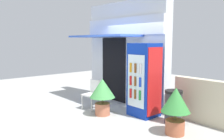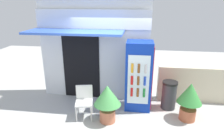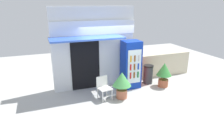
{
  "view_description": "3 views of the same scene",
  "coord_description": "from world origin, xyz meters",
  "views": [
    {
      "loc": [
        4.79,
        -3.81,
        2.0
      ],
      "look_at": [
        -0.28,
        0.56,
        1.16
      ],
      "focal_mm": 37.37,
      "sensor_mm": 36.0,
      "label": 1
    },
    {
      "loc": [
        0.7,
        -4.38,
        2.97
      ],
      "look_at": [
        0.01,
        0.59,
        1.2
      ],
      "focal_mm": 32.01,
      "sensor_mm": 36.0,
      "label": 2
    },
    {
      "loc": [
        -2.7,
        -6.08,
        3.36
      ],
      "look_at": [
        -0.2,
        0.55,
        0.93
      ],
      "focal_mm": 31.76,
      "sensor_mm": 36.0,
      "label": 3
    }
  ],
  "objects": [
    {
      "name": "ground",
      "position": [
        0.0,
        0.0,
        0.0
      ],
      "size": [
        16.0,
        16.0,
        0.0
      ],
      "primitive_type": "plane",
      "color": "#B2B2AD"
    },
    {
      "name": "potted_plant_curbside",
      "position": [
        2.03,
        0.36,
        0.63
      ],
      "size": [
        0.62,
        0.62,
        1.02
      ],
      "color": "#AD5B3D",
      "rests_on": "ground"
    },
    {
      "name": "stone_boundary_wall",
      "position": [
        2.73,
        1.47,
        0.54
      ],
      "size": [
        2.81,
        0.24,
        1.08
      ],
      "primitive_type": "cube",
      "color": "beige",
      "rests_on": "ground"
    },
    {
      "name": "trash_bin",
      "position": [
        1.6,
        0.9,
        0.41
      ],
      "size": [
        0.42,
        0.42,
        0.82
      ],
      "color": "#38383D",
      "rests_on": "ground"
    },
    {
      "name": "potted_plant_near_shop",
      "position": [
        -0.02,
        0.0,
        0.64
      ],
      "size": [
        0.68,
        0.68,
        1.0
      ],
      "color": "#BC6B4C",
      "rests_on": "ground"
    },
    {
      "name": "storefront_building",
      "position": [
        -0.67,
        1.43,
        1.66
      ],
      "size": [
        3.37,
        1.26,
        3.23
      ],
      "color": "silver",
      "rests_on": "ground"
    },
    {
      "name": "plastic_chair",
      "position": [
        -0.67,
        0.17,
        0.49
      ],
      "size": [
        0.51,
        0.52,
        0.85
      ],
      "color": "silver",
      "rests_on": "ground"
    },
    {
      "name": "drink_cooler",
      "position": [
        0.73,
        0.82,
        0.97
      ],
      "size": [
        0.73,
        0.68,
        1.94
      ],
      "color": "#0C2D9E",
      "rests_on": "ground"
    }
  ]
}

